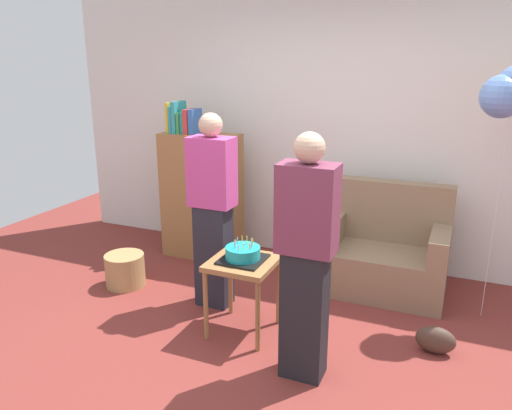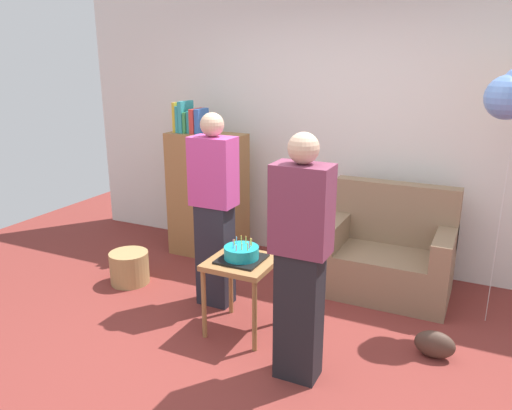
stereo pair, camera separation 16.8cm
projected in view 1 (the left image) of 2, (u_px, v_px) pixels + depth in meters
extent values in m
plane|color=maroon|center=(255.00, 359.00, 3.53)|extent=(8.00, 8.00, 0.00)
cube|color=silver|center=(337.00, 129.00, 4.95)|extent=(6.00, 0.10, 2.70)
cube|color=#8C7054|center=(381.00, 270.00, 4.50)|extent=(1.10, 0.70, 0.40)
cube|color=#8C7054|center=(390.00, 211.00, 4.60)|extent=(1.10, 0.16, 0.56)
cube|color=#8C7054|center=(332.00, 230.00, 4.59)|extent=(0.16, 0.70, 0.24)
cube|color=#8C7054|center=(440.00, 244.00, 4.24)|extent=(0.16, 0.70, 0.24)
cube|color=olive|center=(202.00, 196.00, 5.19)|extent=(0.80, 0.36, 1.30)
cube|color=gold|center=(171.00, 117.00, 5.08)|extent=(0.03, 0.18, 0.30)
cube|color=teal|center=(175.00, 119.00, 5.07)|extent=(0.03, 0.21, 0.27)
cube|color=teal|center=(179.00, 117.00, 5.04)|extent=(0.04, 0.23, 0.31)
cube|color=#38934C|center=(183.00, 122.00, 5.04)|extent=(0.03, 0.22, 0.21)
cube|color=teal|center=(186.00, 122.00, 5.03)|extent=(0.04, 0.18, 0.22)
cube|color=red|center=(190.00, 121.00, 5.00)|extent=(0.05, 0.23, 0.24)
cube|color=#3366B7|center=(195.00, 121.00, 4.98)|extent=(0.05, 0.20, 0.24)
cube|color=olive|center=(243.00, 263.00, 3.73)|extent=(0.48, 0.48, 0.04)
cylinder|color=olive|center=(206.00, 305.00, 3.71)|extent=(0.04, 0.04, 0.55)
cylinder|color=olive|center=(258.00, 316.00, 3.55)|extent=(0.04, 0.04, 0.55)
cylinder|color=olive|center=(230.00, 283.00, 4.08)|extent=(0.04, 0.04, 0.55)
cylinder|color=olive|center=(279.00, 292.00, 3.92)|extent=(0.04, 0.04, 0.55)
cube|color=black|center=(243.00, 259.00, 3.73)|extent=(0.32, 0.32, 0.02)
cylinder|color=teal|center=(243.00, 253.00, 3.71)|extent=(0.26, 0.26, 0.09)
cylinder|color=#EA668C|center=(251.00, 245.00, 3.67)|extent=(0.01, 0.01, 0.05)
cylinder|color=#F2CC4C|center=(253.00, 242.00, 3.70)|extent=(0.01, 0.01, 0.06)
cylinder|color=#F2CC4C|center=(252.00, 242.00, 3.73)|extent=(0.01, 0.01, 0.05)
cylinder|color=#F2CC4C|center=(247.00, 240.00, 3.75)|extent=(0.01, 0.01, 0.06)
cylinder|color=#F2CC4C|center=(242.00, 239.00, 3.77)|extent=(0.01, 0.01, 0.06)
cylinder|color=#66B2E5|center=(237.00, 240.00, 3.75)|extent=(0.01, 0.01, 0.05)
cylinder|color=#F2CC4C|center=(236.00, 243.00, 3.72)|extent=(0.01, 0.01, 0.05)
cylinder|color=#EA668C|center=(235.00, 244.00, 3.68)|extent=(0.01, 0.01, 0.06)
cylinder|color=#66B2E5|center=(235.00, 246.00, 3.65)|extent=(0.01, 0.01, 0.05)
cylinder|color=#EA668C|center=(238.00, 248.00, 3.61)|extent=(0.01, 0.01, 0.05)
cylinder|color=#F2CC4C|center=(244.00, 247.00, 3.63)|extent=(0.01, 0.01, 0.05)
cylinder|color=#F2CC4C|center=(250.00, 247.00, 3.62)|extent=(0.01, 0.01, 0.06)
cube|color=#23232D|center=(214.00, 256.00, 4.20)|extent=(0.28, 0.20, 0.88)
cube|color=#C6428E|center=(212.00, 172.00, 3.99)|extent=(0.36, 0.22, 0.56)
sphere|color=#D1A889|center=(211.00, 125.00, 3.89)|extent=(0.19, 0.19, 0.19)
cube|color=black|center=(304.00, 315.00, 3.24)|extent=(0.28, 0.20, 0.88)
cube|color=#75334C|center=(308.00, 209.00, 3.04)|extent=(0.36, 0.22, 0.56)
sphere|color=#D1A889|center=(309.00, 148.00, 2.93)|extent=(0.19, 0.19, 0.19)
cylinder|color=#A88451|center=(125.00, 270.00, 4.62)|extent=(0.36, 0.36, 0.30)
ellipsoid|color=#473328|center=(435.00, 340.00, 3.58)|extent=(0.28, 0.14, 0.20)
cylinder|color=silver|center=(496.00, 210.00, 3.86)|extent=(0.00, 0.00, 1.81)
sphere|color=#668ED6|center=(502.00, 96.00, 3.61)|extent=(0.32, 0.32, 0.32)
sphere|color=#E5D666|center=(504.00, 92.00, 3.67)|extent=(0.27, 0.27, 0.27)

